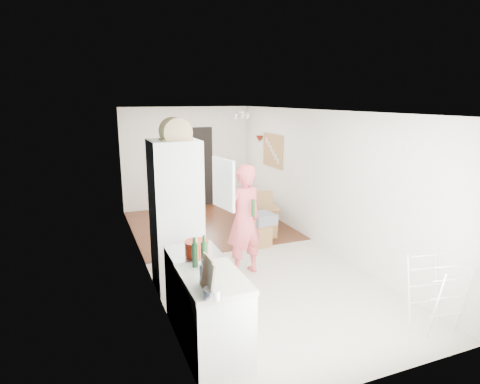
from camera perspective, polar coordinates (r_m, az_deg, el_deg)
room_shell at (r=6.80m, az=-0.15°, el=0.90°), size 3.20×7.00×2.50m
floor at (r=7.17m, az=-0.14°, el=-8.90°), size 3.20×7.00×0.01m
wood_floor_overlay at (r=8.82m, az=-4.61°, el=-4.63°), size 3.20×3.30×0.01m
sage_wall_panel at (r=4.35m, az=-9.93°, el=1.73°), size 0.02×3.00×1.30m
tile_splashback at (r=4.04m, az=-7.80°, el=-9.50°), size 0.02×1.90×0.50m
doorway_recess at (r=10.16m, az=-6.38°, el=3.49°), size 0.90×0.04×2.00m
base_cabinet at (r=4.43m, az=-3.75°, el=-17.64°), size 0.60×0.90×0.86m
worktop at (r=4.21m, az=-3.84°, el=-12.26°), size 0.62×0.92×0.06m
range_cooker at (r=5.06m, az=-6.47°, el=-13.42°), size 0.60×0.60×0.88m
cooker_top at (r=4.87m, az=-6.62°, el=-8.58°), size 0.60×0.60×0.04m
fridge_housing at (r=5.76m, az=-9.07°, el=-3.36°), size 0.66×0.66×2.15m
fridge_door at (r=5.52m, az=-2.37°, el=1.18°), size 0.14×0.56×0.70m
fridge_interior at (r=5.72m, az=-6.21°, el=1.52°), size 0.02×0.52×0.66m
pinboard at (r=9.10m, az=4.71°, el=5.90°), size 0.03×0.90×0.70m
pinboard_frame at (r=9.09m, az=4.62°, el=5.90°), size 0.00×0.94×0.74m
wall_sconce at (r=9.64m, az=2.78°, el=7.54°), size 0.18×0.18×0.16m
person at (r=6.11m, az=0.51°, el=-2.65°), size 0.85×0.66×2.06m
dining_table at (r=8.79m, az=2.33°, el=-3.28°), size 0.86×1.28×0.41m
dining_chair at (r=7.96m, az=3.68°, el=-3.27°), size 0.43×0.43×0.89m
stool at (r=7.54m, az=2.94°, el=-6.08°), size 0.36×0.36×0.42m
grey_drape at (r=7.47m, az=3.13°, el=-3.79°), size 0.50×0.50×0.19m
drying_rack at (r=5.38m, az=26.12°, el=-12.97°), size 0.53×0.49×0.90m
bread_bin at (r=5.53m, az=-9.19°, el=8.45°), size 0.48×0.46×0.21m
red_casserole at (r=4.73m, az=-6.20°, el=-7.90°), size 0.34×0.34×0.17m
steel_pan at (r=3.78m, az=-3.87°, el=-14.14°), size 0.21×0.21×0.09m
held_bottle at (r=5.96m, az=1.89°, el=-2.32°), size 0.06×0.06×0.26m
bottle_a at (r=4.39m, az=-6.43°, el=-8.91°), size 0.07×0.07×0.27m
bottle_b at (r=4.33m, az=-5.11°, el=-8.98°), size 0.07×0.07×0.30m
bottle_c at (r=4.00m, az=-5.14°, el=-11.59°), size 0.10×0.10×0.21m
pepper_mill_front at (r=4.55m, az=-6.34°, el=-8.43°), size 0.07×0.07×0.21m
pepper_mill_back at (r=4.50m, az=-6.37°, el=-8.74°), size 0.07×0.07×0.21m
chopping_boards at (r=3.84m, az=-4.66°, el=-11.66°), size 0.06×0.25×0.34m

